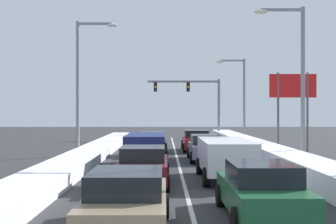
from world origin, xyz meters
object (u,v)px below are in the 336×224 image
at_px(suv_white_right_lane_second, 225,156).
at_px(roadside_sign_right, 293,94).
at_px(sedan_red_right_lane_fourth, 196,140).
at_px(traffic_light_gantry, 197,95).
at_px(street_lamp_right_far, 240,92).
at_px(sedan_tan_center_lane_nearest, 127,202).
at_px(sedan_gray_right_lane_third, 206,148).
at_px(sedan_maroon_center_lane_second, 143,166).
at_px(sedan_black_center_lane_fourth, 152,143).
at_px(street_lamp_left_mid, 83,76).
at_px(street_lamp_right_mid, 296,71).
at_px(suv_navy_center_lane_third, 146,147).
at_px(sedan_green_right_lane_nearest, 261,190).

bearing_deg(suv_white_right_lane_second, roadside_sign_right, 61.97).
relative_size(sedan_red_right_lane_fourth, traffic_light_gantry, 0.60).
height_order(sedan_red_right_lane_fourth, street_lamp_right_far, street_lamp_right_far).
bearing_deg(sedan_red_right_lane_fourth, sedan_tan_center_lane_nearest, -98.28).
xyz_separation_m(suv_white_right_lane_second, sedan_gray_right_lane_third, (-0.15, 7.16, -0.25)).
bearing_deg(sedan_maroon_center_lane_second, roadside_sign_right, 53.63).
distance_m(suv_white_right_lane_second, sedan_black_center_lane_fourth, 11.05).
bearing_deg(traffic_light_gantry, street_lamp_left_mid, -115.94).
height_order(traffic_light_gantry, street_lamp_right_far, street_lamp_right_far).
bearing_deg(sedan_gray_right_lane_third, sedan_tan_center_lane_nearest, -102.03).
distance_m(suv_white_right_lane_second, street_lamp_right_far, 21.99).
xyz_separation_m(sedan_gray_right_lane_third, sedan_black_center_lane_fourth, (-3.20, 3.37, 0.00)).
distance_m(sedan_gray_right_lane_third, traffic_light_gantry, 20.71).
height_order(sedan_gray_right_lane_third, sedan_red_right_lane_fourth, same).
bearing_deg(street_lamp_right_far, street_lamp_right_mid, -89.69).
bearing_deg(sedan_red_right_lane_fourth, traffic_light_gantry, 85.66).
relative_size(suv_white_right_lane_second, suv_navy_center_lane_third, 1.00).
distance_m(sedan_maroon_center_lane_second, suv_navy_center_lane_third, 5.96).
distance_m(sedan_black_center_lane_fourth, traffic_light_gantry, 17.87).
distance_m(sedan_green_right_lane_nearest, street_lamp_right_far, 28.55).
bearing_deg(roadside_sign_right, street_lamp_right_far, 101.51).
relative_size(sedan_gray_right_lane_third, street_lamp_right_mid, 0.54).
bearing_deg(sedan_red_right_lane_fourth, street_lamp_left_mid, -154.78).
bearing_deg(street_lamp_right_far, street_lamp_left_mid, -136.64).
distance_m(sedan_maroon_center_lane_second, street_lamp_right_far, 24.15).
xyz_separation_m(suv_navy_center_lane_third, sedan_black_center_lane_fourth, (0.16, 5.90, -0.25)).
bearing_deg(suv_navy_center_lane_third, suv_white_right_lane_second, -52.80).
height_order(suv_white_right_lane_second, sedan_red_right_lane_fourth, suv_white_right_lane_second).
bearing_deg(sedan_gray_right_lane_third, street_lamp_left_mid, 159.82).
distance_m(sedan_gray_right_lane_third, sedan_maroon_center_lane_second, 9.07).
distance_m(sedan_gray_right_lane_third, street_lamp_right_far, 15.27).
bearing_deg(sedan_black_center_lane_fourth, sedan_tan_center_lane_nearest, -90.19).
xyz_separation_m(sedan_gray_right_lane_third, sedan_red_right_lane_fourth, (-0.12, 6.31, 0.00)).
xyz_separation_m(sedan_green_right_lane_nearest, sedan_tan_center_lane_nearest, (-3.44, -1.47, 0.00)).
relative_size(sedan_red_right_lane_fourth, roadside_sign_right, 0.82).
bearing_deg(sedan_gray_right_lane_third, sedan_red_right_lane_fourth, 91.06).
bearing_deg(sedan_gray_right_lane_third, suv_white_right_lane_second, -88.78).
bearing_deg(sedan_maroon_center_lane_second, suv_navy_center_lane_third, 91.55).
height_order(sedan_gray_right_lane_third, roadside_sign_right, roadside_sign_right).
relative_size(sedan_maroon_center_lane_second, suv_navy_center_lane_third, 0.92).
bearing_deg(roadside_sign_right, suv_white_right_lane_second, -118.03).
height_order(sedan_green_right_lane_nearest, suv_white_right_lane_second, suv_white_right_lane_second).
height_order(street_lamp_left_mid, roadside_sign_right, street_lamp_left_mid).
bearing_deg(roadside_sign_right, sedan_red_right_lane_fourth, 164.32).
height_order(suv_white_right_lane_second, sedan_tan_center_lane_nearest, suv_white_right_lane_second).
xyz_separation_m(sedan_green_right_lane_nearest, sedan_red_right_lane_fourth, (-0.29, 20.17, 0.00)).
distance_m(sedan_green_right_lane_nearest, sedan_black_center_lane_fourth, 17.55).
relative_size(sedan_tan_center_lane_nearest, street_lamp_right_far, 0.59).
xyz_separation_m(sedan_red_right_lane_fourth, street_lamp_left_mid, (-7.48, -3.52, 4.36)).
xyz_separation_m(suv_white_right_lane_second, sedan_tan_center_lane_nearest, (-3.42, -8.17, -0.25)).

